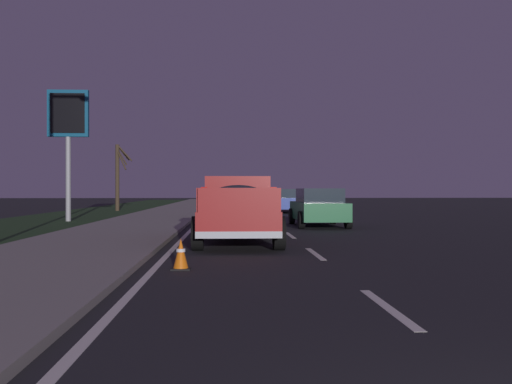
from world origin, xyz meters
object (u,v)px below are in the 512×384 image
pickup_truck (238,208)px  sedan_white (233,204)px  gas_price_sign (68,124)px  sedan_blue (289,201)px  bare_tree_far (118,175)px  sedan_green (318,207)px  traffic_cone_near (181,254)px

pickup_truck → sedan_white: (12.40, 0.04, -0.20)m
pickup_truck → gas_price_sign: (11.06, 7.81, 3.62)m
sedan_blue → bare_tree_far: (3.64, 11.70, 1.77)m
pickup_truck → sedan_green: 7.68m
sedan_blue → traffic_cone_near: (-25.49, 4.81, -0.50)m
sedan_green → sedan_white: same height
gas_price_sign → traffic_cone_near: 18.00m
bare_tree_far → sedan_white: bearing=-145.5°
sedan_blue → bare_tree_far: bearing=72.7°
sedan_green → gas_price_sign: (4.17, 11.20, 3.82)m
sedan_green → gas_price_sign: bearing=69.6°
sedan_green → traffic_cone_near: bearing=159.3°
sedan_green → bare_tree_far: size_ratio=0.94×
pickup_truck → sedan_blue: size_ratio=1.23×
pickup_truck → sedan_green: size_ratio=1.23×
sedan_blue → pickup_truck: bearing=169.8°
sedan_blue → sedan_green: bearing=178.8°
sedan_green → gas_price_sign: gas_price_sign is taller
sedan_green → traffic_cone_near: (-11.98, 4.53, -0.50)m
pickup_truck → sedan_white: bearing=0.2°
sedan_green → sedan_white: bearing=31.9°
sedan_white → pickup_truck: bearing=-179.8°
sedan_green → gas_price_sign: size_ratio=0.71×
sedan_white → gas_price_sign: bearing=99.8°
gas_price_sign → traffic_cone_near: gas_price_sign is taller
sedan_white → gas_price_sign: 8.76m
gas_price_sign → traffic_cone_near: bearing=-157.6°
pickup_truck → sedan_green: bearing=-26.2°
sedan_blue → gas_price_sign: size_ratio=0.71×
bare_tree_far → sedan_blue: bearing=-107.3°
pickup_truck → gas_price_sign: size_ratio=0.88×
sedan_white → gas_price_sign: size_ratio=0.71×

